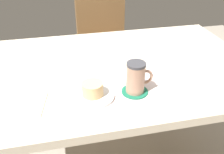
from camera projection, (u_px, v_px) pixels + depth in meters
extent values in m
cylinder|color=beige|center=(6.00, 103.00, 1.56)|extent=(0.05, 0.05, 0.72)
cylinder|color=beige|center=(185.00, 81.00, 1.78)|extent=(0.05, 0.05, 0.72)
cube|color=beige|center=(114.00, 69.00, 1.17)|extent=(1.33, 0.84, 0.04)
cylinder|color=brown|center=(139.00, 90.00, 1.93)|extent=(0.04, 0.04, 0.43)
cylinder|color=brown|center=(95.00, 100.00, 1.83)|extent=(0.04, 0.04, 0.43)
cylinder|color=brown|center=(122.00, 69.00, 2.22)|extent=(0.04, 0.04, 0.43)
cylinder|color=brown|center=(83.00, 76.00, 2.11)|extent=(0.04, 0.04, 0.43)
cube|color=brown|center=(110.00, 57.00, 1.90)|extent=(0.47, 0.47, 0.04)
cube|color=brown|center=(101.00, 22.00, 1.94)|extent=(0.39, 0.09, 0.39)
cube|color=silver|center=(114.00, 93.00, 0.97)|extent=(0.46, 0.29, 0.00)
cylinder|color=white|center=(93.00, 96.00, 0.94)|extent=(0.16, 0.16, 0.01)
cylinder|color=#E5BC7F|center=(93.00, 89.00, 0.92)|extent=(0.08, 0.08, 0.05)
cylinder|color=#196B4C|center=(135.00, 91.00, 0.97)|extent=(0.10, 0.10, 0.00)
cylinder|color=tan|center=(136.00, 79.00, 0.94)|extent=(0.07, 0.07, 0.11)
cylinder|color=#3D3D42|center=(136.00, 64.00, 0.91)|extent=(0.07, 0.07, 0.01)
torus|color=tan|center=(145.00, 77.00, 0.94)|extent=(0.06, 0.01, 0.06)
cube|color=silver|center=(24.00, 104.00, 0.91)|extent=(0.17, 0.17, 0.00)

